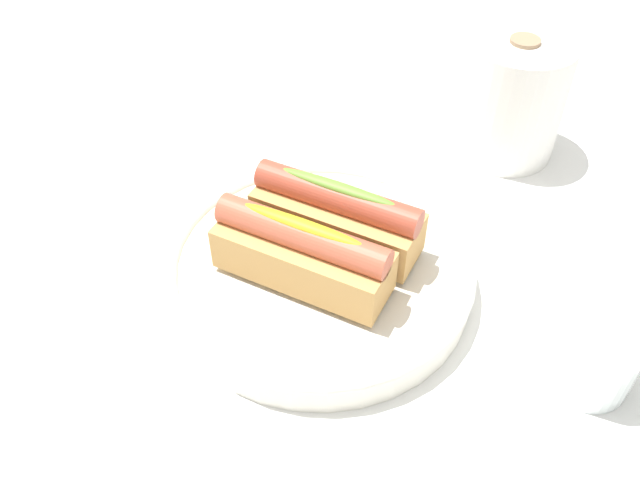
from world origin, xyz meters
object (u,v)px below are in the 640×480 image
serving_bowl (320,269)px  hotdog_front (302,253)px  water_glass (597,348)px  hotdog_back (337,215)px  paper_towel_roll (512,98)px

serving_bowl → hotdog_front: size_ratio=1.79×
hotdog_front → water_glass: (0.23, 0.05, -0.02)m
serving_bowl → water_glass: bearing=5.7°
serving_bowl → hotdog_back: bearing=89.3°
serving_bowl → hotdog_back: hotdog_back is taller
hotdog_back → paper_towel_roll: bearing=75.4°
paper_towel_roll → serving_bowl: bearing=-103.3°
hotdog_back → paper_towel_roll: 0.27m
water_glass → paper_towel_roll: size_ratio=0.67×
serving_bowl → hotdog_front: bearing=-90.7°
paper_towel_roll → hotdog_back: bearing=-104.6°
serving_bowl → water_glass: 0.24m
hotdog_front → paper_towel_roll: (0.07, 0.31, 0.00)m
serving_bowl → hotdog_back: size_ratio=1.79×
hotdog_back → paper_towel_roll: paper_towel_roll is taller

